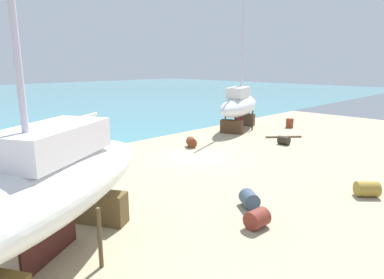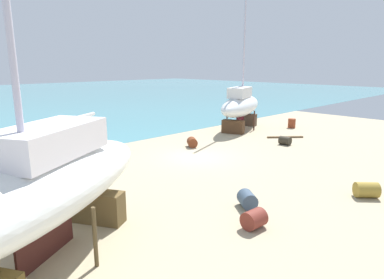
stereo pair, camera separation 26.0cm
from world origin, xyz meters
The scene contains 11 objects.
ground_plane centered at (0.00, -5.50, 0.00)m, with size 46.84×46.84×0.00m, color tan.
sailboat_large_starboard centered at (9.11, 3.74, 2.08)m, with size 8.32×4.93×13.65m.
sailboat_small_center centered at (-10.86, -4.63, 2.20)m, with size 9.96×7.54×14.92m.
worker centered at (13.02, 6.95, 0.84)m, with size 0.44×0.50×1.63m.
barrel_rust_mid centered at (1.58, 2.05, 0.32)m, with size 0.65×0.65×0.81m, color brown.
barrel_rust_far centered at (-5.06, -7.79, 0.33)m, with size 0.66×0.66×0.76m, color maroon.
barrel_rust_near centered at (0.66, -9.53, 0.33)m, with size 0.66×0.66×0.92m, color olive.
barrel_blue_faded centered at (6.73, -2.08, 0.30)m, with size 0.60×0.60×0.77m, color #322C21.
barrel_tipped_left centered at (12.96, 0.92, 0.41)m, with size 0.66×0.66×0.82m, color brown.
barrel_tipped_center centered at (-3.81, -6.59, 0.33)m, with size 0.65×0.65×0.78m, color #3B4E63.
timber_short_skew centered at (8.79, -0.88, 0.05)m, with size 2.80×0.24×0.11m, color brown.
Camera 1 is at (-14.21, -13.71, 5.54)m, focal length 31.23 mm.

